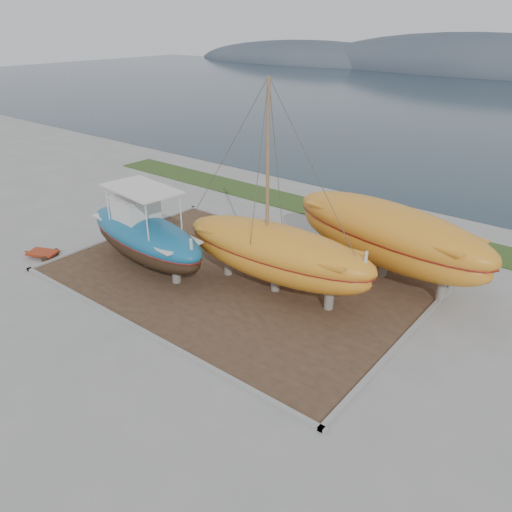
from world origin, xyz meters
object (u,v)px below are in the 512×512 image
Objects in this scene: blue_caique at (144,228)px; red_trailer at (43,254)px; orange_sailboat at (277,194)px; white_dinghy at (148,225)px; orange_bare_hull at (386,242)px.

red_trailer is (-5.48, -2.96, -2.09)m from blue_caique.
white_dinghy is at bearing 172.88° from orange_sailboat.
red_trailer is (-15.90, -9.85, -1.77)m from orange_bare_hull.
blue_caique is at bearing -135.94° from orange_bare_hull.
red_trailer is at bearing -90.47° from white_dinghy.
white_dinghy is at bearing 145.98° from blue_caique.
blue_caique reaches higher than white_dinghy.
orange_sailboat is at bearing -0.97° from red_trailer.
white_dinghy is at bearing -152.85° from orange_bare_hull.
red_trailer is at bearing -161.05° from orange_sailboat.
white_dinghy reaches higher than red_trailer.
orange_sailboat reaches higher than white_dinghy.
white_dinghy is (-3.24, 2.83, -1.55)m from blue_caique.
white_dinghy is 14.30m from orange_bare_hull.
blue_caique reaches higher than orange_bare_hull.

